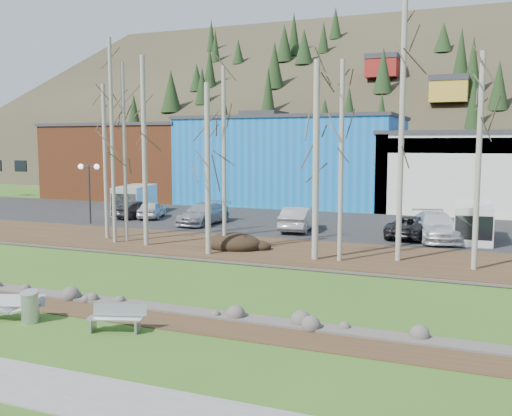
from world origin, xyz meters
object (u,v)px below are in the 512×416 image
at_px(bench_intact, 117,318).
at_px(car_5, 436,226).
at_px(car_1, 136,209).
at_px(car_4, 412,227).
at_px(car_0, 152,209).
at_px(van_white, 473,223).
at_px(car_2, 203,214).
at_px(car_3, 299,219).
at_px(van_grey, 134,200).
at_px(litter_bin, 30,308).
at_px(street_lamp, 89,177).
at_px(bench_damaged, 14,307).

bearing_deg(bench_intact, car_5, 50.86).
bearing_deg(bench_intact, car_1, 104.36).
bearing_deg(car_1, bench_intact, 131.23).
bearing_deg(car_4, car_0, 3.19).
relative_size(car_5, van_white, 1.10).
bearing_deg(car_2, car_1, 172.95).
bearing_deg(car_1, car_0, -157.45).
distance_m(car_3, car_5, 8.53).
xyz_separation_m(car_5, van_white, (2.01, 0.44, 0.27)).
bearing_deg(car_1, car_2, 178.87).
bearing_deg(van_grey, car_4, -23.92).
distance_m(bench_intact, van_white, 22.93).
xyz_separation_m(litter_bin, street_lamp, (-12.36, 18.69, 2.97)).
relative_size(bench_damaged, car_2, 0.37).
bearing_deg(bench_damaged, car_0, 90.98).
relative_size(car_0, car_3, 0.82).
height_order(litter_bin, car_0, car_0).
xyz_separation_m(bench_intact, car_2, (-7.96, 21.13, 0.45)).
distance_m(car_1, car_3, 13.53).
distance_m(car_4, van_grey, 22.57).
distance_m(car_1, car_4, 20.66).
distance_m(car_0, car_2, 5.29).
bearing_deg(van_grey, van_white, -22.51).
distance_m(street_lamp, van_grey, 6.42).
bearing_deg(car_0, car_4, 156.11).
bearing_deg(car_1, van_white, -174.94).
height_order(car_3, car_5, car_5).
xyz_separation_m(bench_damaged, van_white, (13.58, 21.03, 0.80)).
height_order(street_lamp, car_1, street_lamp).
bearing_deg(bench_damaged, van_grey, 95.04).
height_order(car_4, van_white, van_white).
bearing_deg(car_3, car_4, 174.25).
distance_m(bench_intact, car_1, 26.39).
bearing_deg(street_lamp, car_2, 11.57).
height_order(car_4, car_5, car_5).
bearing_deg(litter_bin, van_white, 58.63).
distance_m(car_2, car_3, 7.15).
relative_size(street_lamp, car_0, 1.08).
relative_size(bench_damaged, van_grey, 0.35).
bearing_deg(van_white, car_0, 173.08).
bearing_deg(van_grey, street_lamp, -100.40).
relative_size(litter_bin, car_2, 0.19).
distance_m(street_lamp, car_0, 5.47).
height_order(bench_intact, car_1, car_1).
xyz_separation_m(car_1, car_3, (13.45, -1.44, 0.14)).
xyz_separation_m(car_1, van_white, (23.99, -1.44, 0.43)).
bearing_deg(car_0, street_lamp, 41.00).
relative_size(car_4, van_grey, 0.88).
height_order(street_lamp, car_2, street_lamp).
xyz_separation_m(litter_bin, car_4, (9.47, 20.99, 0.34)).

